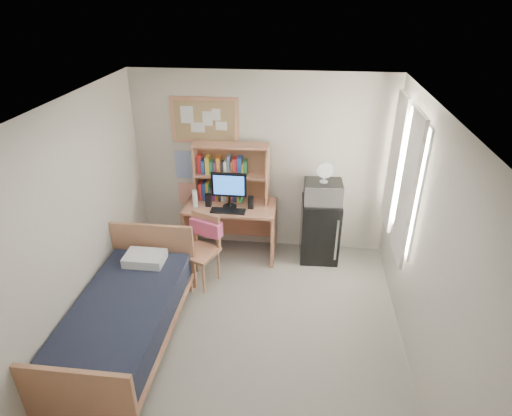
# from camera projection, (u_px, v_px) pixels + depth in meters

# --- Properties ---
(floor) EXTENTS (3.60, 4.20, 0.02)m
(floor) POSITION_uv_depth(u_px,v_px,m) (242.00, 342.00, 4.83)
(floor) COLOR gray
(floor) RESTS_ON ground
(ceiling) EXTENTS (3.60, 4.20, 0.02)m
(ceiling) POSITION_uv_depth(u_px,v_px,m) (237.00, 114.00, 3.61)
(ceiling) COLOR white
(ceiling) RESTS_ON wall_back
(wall_back) EXTENTS (3.60, 0.04, 2.60)m
(wall_back) POSITION_uv_depth(u_px,v_px,m) (261.00, 165.00, 6.06)
(wall_back) COLOR beige
(wall_back) RESTS_ON floor
(wall_left) EXTENTS (0.04, 4.20, 2.60)m
(wall_left) POSITION_uv_depth(u_px,v_px,m) (67.00, 233.00, 4.39)
(wall_left) COLOR beige
(wall_left) RESTS_ON floor
(wall_right) EXTENTS (0.04, 4.20, 2.60)m
(wall_right) POSITION_uv_depth(u_px,v_px,m) (428.00, 255.00, 4.04)
(wall_right) COLOR beige
(wall_right) RESTS_ON floor
(window_unit) EXTENTS (0.10, 1.40, 1.70)m
(window_unit) POSITION_uv_depth(u_px,v_px,m) (403.00, 176.00, 4.96)
(window_unit) COLOR white
(window_unit) RESTS_ON wall_right
(curtain_left) EXTENTS (0.04, 0.55, 1.70)m
(curtain_left) POSITION_uv_depth(u_px,v_px,m) (408.00, 190.00, 4.61)
(curtain_left) COLOR white
(curtain_left) RESTS_ON wall_right
(curtain_right) EXTENTS (0.04, 0.55, 1.70)m
(curtain_right) POSITION_uv_depth(u_px,v_px,m) (395.00, 163.00, 5.32)
(curtain_right) COLOR white
(curtain_right) RESTS_ON wall_right
(bulletin_board) EXTENTS (0.94, 0.03, 0.64)m
(bulletin_board) POSITION_uv_depth(u_px,v_px,m) (205.00, 120.00, 5.84)
(bulletin_board) COLOR #A38456
(bulletin_board) RESTS_ON wall_back
(poster_wave) EXTENTS (0.30, 0.01, 0.42)m
(poster_wave) POSITION_uv_depth(u_px,v_px,m) (186.00, 165.00, 6.19)
(poster_wave) COLOR #2951A4
(poster_wave) RESTS_ON wall_back
(poster_japan) EXTENTS (0.28, 0.01, 0.36)m
(poster_japan) POSITION_uv_depth(u_px,v_px,m) (188.00, 194.00, 6.40)
(poster_japan) COLOR #D14725
(poster_japan) RESTS_ON wall_back
(desk) EXTENTS (1.29, 0.65, 0.80)m
(desk) POSITION_uv_depth(u_px,v_px,m) (231.00, 230.00, 6.22)
(desk) COLOR tan
(desk) RESTS_ON floor
(desk_chair) EXTENTS (0.62, 0.62, 0.96)m
(desk_chair) POSITION_uv_depth(u_px,v_px,m) (199.00, 252.00, 5.56)
(desk_chair) COLOR tan
(desk_chair) RESTS_ON floor
(mini_fridge) EXTENTS (0.56, 0.56, 0.91)m
(mini_fridge) POSITION_uv_depth(u_px,v_px,m) (320.00, 229.00, 6.12)
(mini_fridge) COLOR black
(mini_fridge) RESTS_ON floor
(bed) EXTENTS (1.03, 2.05, 0.56)m
(bed) POSITION_uv_depth(u_px,v_px,m) (125.00, 323.00, 4.68)
(bed) COLOR black
(bed) RESTS_ON floor
(hutch) EXTENTS (1.04, 0.27, 0.85)m
(hutch) POSITION_uv_depth(u_px,v_px,m) (231.00, 173.00, 5.97)
(hutch) COLOR tan
(hutch) RESTS_ON desk
(monitor) EXTENTS (0.48, 0.04, 0.52)m
(monitor) POSITION_uv_depth(u_px,v_px,m) (229.00, 190.00, 5.86)
(monitor) COLOR black
(monitor) RESTS_ON desk
(keyboard) EXTENTS (0.48, 0.16, 0.02)m
(keyboard) POSITION_uv_depth(u_px,v_px,m) (228.00, 211.00, 5.85)
(keyboard) COLOR black
(keyboard) RESTS_ON desk
(speaker_left) EXTENTS (0.08, 0.08, 0.18)m
(speaker_left) POSITION_uv_depth(u_px,v_px,m) (208.00, 200.00, 5.97)
(speaker_left) COLOR black
(speaker_left) RESTS_ON desk
(speaker_right) EXTENTS (0.07, 0.07, 0.18)m
(speaker_right) POSITION_uv_depth(u_px,v_px,m) (251.00, 202.00, 5.91)
(speaker_right) COLOR black
(speaker_right) RESTS_ON desk
(water_bottle) EXTENTS (0.07, 0.07, 0.25)m
(water_bottle) POSITION_uv_depth(u_px,v_px,m) (195.00, 199.00, 5.94)
(water_bottle) COLOR white
(water_bottle) RESTS_ON desk
(hoodie) EXTENTS (0.46, 0.28, 0.21)m
(hoodie) POSITION_uv_depth(u_px,v_px,m) (206.00, 227.00, 5.59)
(hoodie) COLOR #DF547E
(hoodie) RESTS_ON desk_chair
(microwave) EXTENTS (0.52, 0.41, 0.30)m
(microwave) POSITION_uv_depth(u_px,v_px,m) (323.00, 192.00, 5.82)
(microwave) COLOR silver
(microwave) RESTS_ON mini_fridge
(desk_fan) EXTENTS (0.23, 0.23, 0.27)m
(desk_fan) POSITION_uv_depth(u_px,v_px,m) (324.00, 173.00, 5.69)
(desk_fan) COLOR white
(desk_fan) RESTS_ON microwave
(pillow) EXTENTS (0.47, 0.33, 0.11)m
(pillow) POSITION_uv_depth(u_px,v_px,m) (145.00, 258.00, 5.18)
(pillow) COLOR white
(pillow) RESTS_ON bed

